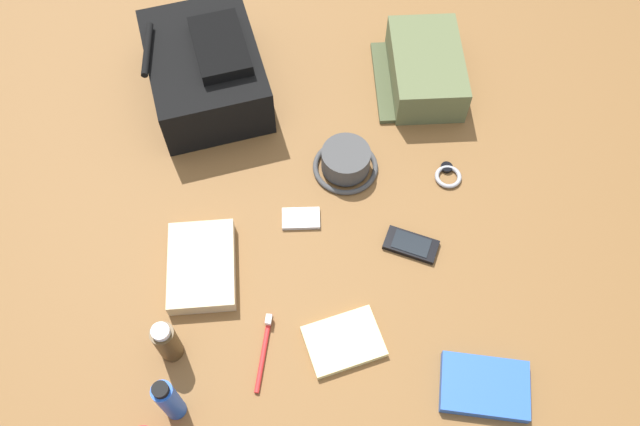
{
  "coord_description": "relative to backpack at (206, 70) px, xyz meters",
  "views": [
    {
      "loc": [
        -0.71,
        0.03,
        1.31
      ],
      "look_at": [
        0.0,
        0.0,
        0.04
      ],
      "focal_mm": 37.41,
      "sensor_mm": 36.0,
      "label": 1
    }
  ],
  "objects": [
    {
      "name": "media_player",
      "position": [
        -0.38,
        -0.22,
        -0.07
      ],
      "size": [
        0.05,
        0.08,
        0.01
      ],
      "color": "#B7B7BC",
      "rests_on": "ground_plane"
    },
    {
      "name": "ground_plane",
      "position": [
        -0.39,
        -0.26,
        -0.09
      ],
      "size": [
        2.64,
        2.02,
        0.02
      ],
      "primitive_type": "cube",
      "color": "brown",
      "rests_on": "ground"
    },
    {
      "name": "cell_phone",
      "position": [
        -0.46,
        -0.45,
        -0.07
      ],
      "size": [
        0.1,
        0.13,
        0.01
      ],
      "color": "black",
      "rests_on": "ground_plane"
    },
    {
      "name": "toothbrush",
      "position": [
        -0.67,
        -0.13,
        -0.07
      ],
      "size": [
        0.16,
        0.04,
        0.02
      ],
      "color": "red",
      "rests_on": "ground_plane"
    },
    {
      "name": "backpack",
      "position": [
        0.0,
        0.0,
        0.0
      ],
      "size": [
        0.4,
        0.33,
        0.17
      ],
      "color": "black",
      "rests_on": "ground_plane"
    },
    {
      "name": "cologne_bottle",
      "position": [
        -0.67,
        0.05,
        -0.01
      ],
      "size": [
        0.05,
        0.05,
        0.12
      ],
      "color": "#473319",
      "rests_on": "ground_plane"
    },
    {
      "name": "bucket_hat",
      "position": [
        -0.25,
        -0.32,
        -0.05
      ],
      "size": [
        0.15,
        0.15,
        0.06
      ],
      "color": "#434343",
      "rests_on": "ground_plane"
    },
    {
      "name": "toiletry_pouch",
      "position": [
        0.0,
        -0.53,
        -0.03
      ],
      "size": [
        0.27,
        0.21,
        0.1
      ],
      "color": "#56603D",
      "rests_on": "ground_plane"
    },
    {
      "name": "paperback_novel",
      "position": [
        -0.77,
        -0.56,
        -0.06
      ],
      "size": [
        0.14,
        0.19,
        0.02
      ],
      "color": "blue",
      "rests_on": "ground_plane"
    },
    {
      "name": "notepad",
      "position": [
        -0.67,
        -0.29,
        -0.07
      ],
      "size": [
        0.15,
        0.17,
        0.02
      ],
      "primitive_type": "cube",
      "rotation": [
        0.0,
        0.0,
        0.28
      ],
      "color": "beige",
      "rests_on": "ground_plane"
    },
    {
      "name": "deodorant_spray",
      "position": [
        -0.79,
        0.04,
        0.0
      ],
      "size": [
        0.04,
        0.04,
        0.16
      ],
      "color": "blue",
      "rests_on": "ground_plane"
    },
    {
      "name": "folded_towel",
      "position": [
        -0.49,
        -0.0,
        -0.06
      ],
      "size": [
        0.21,
        0.15,
        0.04
      ],
      "primitive_type": "cube",
      "rotation": [
        0.0,
        0.0,
        0.04
      ],
      "color": "#C6B289",
      "rests_on": "ground_plane"
    },
    {
      "name": "wristwatch",
      "position": [
        -0.28,
        -0.56,
        -0.07
      ],
      "size": [
        0.07,
        0.06,
        0.01
      ],
      "color": "#99999E",
      "rests_on": "ground_plane"
    }
  ]
}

